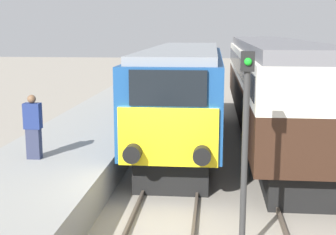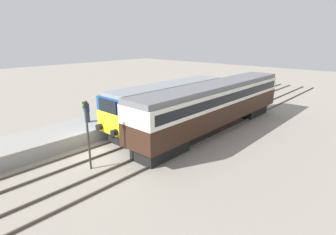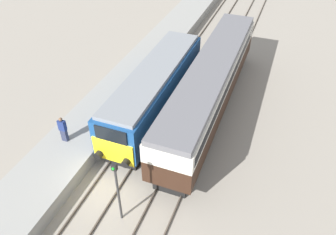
# 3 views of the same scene
# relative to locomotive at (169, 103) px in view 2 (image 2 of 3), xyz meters

# --- Properties ---
(ground_plane) EXTENTS (120.00, 120.00, 0.00)m
(ground_plane) POSITION_rel_locomotive_xyz_m (0.00, -6.89, -2.03)
(ground_plane) COLOR gray
(platform_left) EXTENTS (3.50, 50.00, 0.94)m
(platform_left) POSITION_rel_locomotive_xyz_m (-3.30, 1.11, -1.56)
(platform_left) COLOR gray
(platform_left) RESTS_ON ground_plane
(rails_near_track) EXTENTS (1.51, 60.00, 0.14)m
(rails_near_track) POSITION_rel_locomotive_xyz_m (0.00, -1.89, -1.96)
(rails_near_track) COLOR #4C4238
(rails_near_track) RESTS_ON ground_plane
(rails_far_track) EXTENTS (1.50, 60.00, 0.14)m
(rails_far_track) POSITION_rel_locomotive_xyz_m (3.40, -1.89, -1.96)
(rails_far_track) COLOR #4C4238
(rails_far_track) RESTS_ON ground_plane
(locomotive) EXTENTS (2.70, 12.48, 3.67)m
(locomotive) POSITION_rel_locomotive_xyz_m (0.00, 0.00, 0.00)
(locomotive) COLOR black
(locomotive) RESTS_ON ground_plane
(passenger_carriage) EXTENTS (2.75, 17.15, 3.90)m
(passenger_carriage) POSITION_rel_locomotive_xyz_m (3.40, 1.83, 0.33)
(passenger_carriage) COLOR black
(passenger_carriage) RESTS_ON ground_plane
(person_on_platform) EXTENTS (0.44, 0.26, 1.72)m
(person_on_platform) POSITION_rel_locomotive_xyz_m (-3.64, -5.48, -0.24)
(person_on_platform) COLOR #2D334C
(person_on_platform) RESTS_ON platform_left
(signal_post) EXTENTS (0.24, 0.28, 3.96)m
(signal_post) POSITION_rel_locomotive_xyz_m (1.70, -8.61, 0.32)
(signal_post) COLOR #333333
(signal_post) RESTS_ON ground_plane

